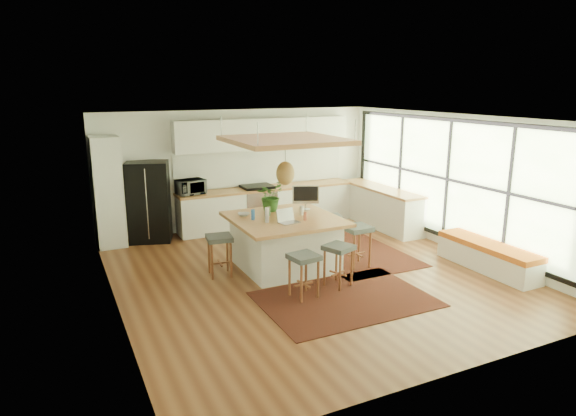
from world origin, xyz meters
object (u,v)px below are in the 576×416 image
stool_near_right (338,266)px  island_plant (270,199)px  stool_left_side (220,256)px  stool_right_back (330,233)px  monitor (306,196)px  stool_right_front (357,248)px  fridge (149,198)px  microwave (191,185)px  island (285,242)px  laptop (289,216)px  stool_near_left (304,276)px

stool_near_right → island_plant: size_ratio=1.21×
stool_near_right → stool_left_side: 2.06m
stool_right_back → island_plant: bearing=176.1°
stool_left_side → monitor: 2.00m
stool_right_front → stool_right_back: size_ratio=1.08×
island_plant → stool_right_back: bearing=-3.9°
fridge → microwave: (0.90, -0.00, 0.20)m
monitor → island: bearing=-126.0°
stool_right_front → laptop: laptop is taller
island → laptop: 0.70m
laptop → monitor: (0.70, 0.73, 0.14)m
stool_right_front → stool_left_side: bearing=164.8°
stool_near_right → stool_right_back: stool_right_back is taller
monitor → island_plant: (-0.63, 0.22, -0.03)m
monitor → laptop: bearing=-110.1°
laptop → island_plant: island_plant is taller
stool_near_left → stool_right_front: stool_right_front is taller
island → stool_near_right: bearing=-71.3°
island → monitor: (0.61, 0.36, 0.72)m
stool_near_left → monitor: size_ratio=1.38×
stool_near_right → island_plant: 2.00m
stool_right_back → laptop: (-1.33, -0.86, 0.70)m
stool_left_side → island_plant: 1.50m
stool_left_side → microwave: bearing=85.4°
microwave → laptop: bearing=-85.4°
stool_near_right → stool_right_back: (0.84, 1.69, 0.00)m
stool_near_left → island_plant: (0.29, 1.94, 0.80)m
stool_near_left → stool_left_side: bearing=121.1°
island → island_plant: bearing=91.8°
fridge → stool_right_front: bearing=-29.1°
monitor → island_plant: bearing=-175.6°
stool_near_left → microwave: microwave is taller
fridge → stool_near_left: size_ratio=2.41×
stool_near_right → laptop: bearing=120.6°
laptop → island_plant: (0.07, 0.95, 0.11)m
microwave → stool_near_left: bearing=-92.5°
stool_near_left → fridge: bearing=111.3°
fridge → monitor: bearing=-25.6°
island → stool_left_side: bearing=175.2°
stool_right_back → stool_near_left: bearing=-130.1°
stool_near_left → stool_near_right: size_ratio=1.00×
fridge → microwave: fridge is taller
microwave → stool_left_side: bearing=-106.5°
stool_near_right → microwave: (-1.39, 3.88, 0.77)m
stool_near_right → stool_right_back: 1.89m
island → laptop: size_ratio=5.13×
stool_right_back → island_plant: (-1.27, 0.09, 0.80)m
stool_left_side → island_plant: size_ratio=1.23×
laptop → fridge: bearing=110.7°
monitor → microwave: bearing=148.2°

